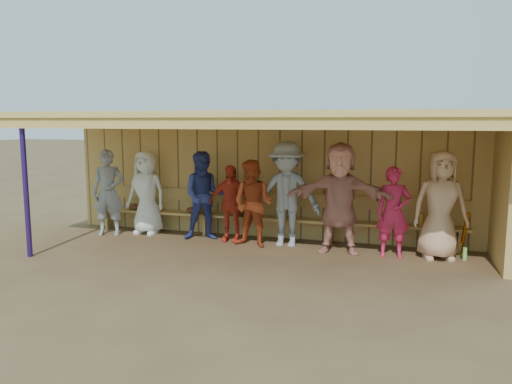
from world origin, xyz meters
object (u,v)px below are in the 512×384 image
player_f (339,198)px  player_extra (253,204)px  player_h (440,205)px  bench (267,213)px  player_c (204,196)px  player_d (230,203)px  player_a (108,192)px  player_b (146,192)px  player_g (393,212)px  player_e (286,194)px

player_f → player_extra: bearing=176.8°
player_h → bench: (-3.22, 0.60, -0.41)m
player_c → player_extra: size_ratio=1.07×
player_d → player_f: (2.15, -0.26, 0.24)m
player_c → player_extra: player_c is taller
player_c → player_h: player_h is taller
player_a → player_extra: 3.14m
player_h → bench: player_h is taller
bench → player_c: bearing=-160.7°
player_b → player_c: player_c is taller
player_b → bench: 2.57m
player_g → bench: 2.56m
player_b → player_f: 4.07m
player_a → player_g: size_ratio=1.12×
player_a → player_extra: (3.14, -0.05, -0.07)m
player_h → player_f: bearing=170.5°
player_f → player_g: size_ratio=1.26×
player_b → player_extra: size_ratio=1.07×
player_h → player_extra: (-3.30, -0.10, -0.12)m
player_g → bench: (-2.46, 0.69, -0.26)m
player_a → player_b: (0.69, 0.34, -0.02)m
player_d → player_extra: size_ratio=0.92×
player_d → player_h: (3.85, -0.18, 0.18)m
player_f → player_g: (0.93, -0.01, -0.20)m
player_e → player_f: 1.04m
player_c → player_g: size_ratio=1.11×
player_e → player_extra: size_ratio=1.21×
player_f → player_h: bearing=-1.2°
player_g → player_d: bearing=168.9°
player_e → bench: (-0.51, 0.47, -0.46)m
player_b → bench: bearing=9.2°
player_a → player_h: 6.43m
player_a → player_e: player_e is taller
bench → player_h: bearing=-10.5°
player_f → player_h: size_ratio=1.06×
player_a → player_g: player_a is taller
player_e → player_f: size_ratio=1.00×
player_a → player_extra: bearing=-19.3°
player_e → bench: size_ratio=0.26×
player_c → player_e: size_ratio=0.89×
player_h → player_extra: player_h is taller
bench → player_b: bearing=-173.1°
player_e → player_c: bearing=174.2°
player_c → player_e: 1.69m
player_b → player_extra: (2.45, -0.39, -0.05)m
player_d → player_h: size_ratio=0.81×
player_e → player_g: player_e is taller
player_b → player_d: (1.90, -0.11, -0.12)m
player_d → player_f: player_f is taller
player_f → player_c: bearing=170.6°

